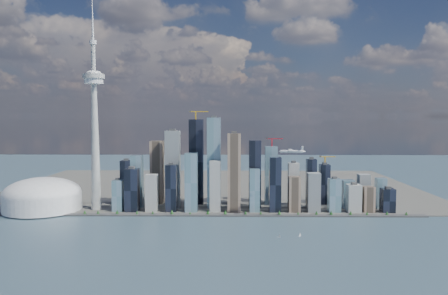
{
  "coord_description": "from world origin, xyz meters",
  "views": [
    {
      "loc": [
        60.56,
        -834.24,
        250.57
      ],
      "look_at": [
        41.96,
        260.0,
        172.44
      ],
      "focal_mm": 35.0,
      "sensor_mm": 36.0,
      "label": 1
    }
  ],
  "objects_px": {
    "dome_stadium": "(42,196)",
    "sailboat_west": "(300,235)",
    "airplane": "(292,151)",
    "needle_tower": "(95,122)",
    "sailboat_east": "(279,236)"
  },
  "relations": [
    {
      "from": "airplane",
      "to": "needle_tower",
      "type": "bearing_deg",
      "value": 172.21
    },
    {
      "from": "sailboat_east",
      "to": "dome_stadium",
      "type": "bearing_deg",
      "value": 179.5
    },
    {
      "from": "sailboat_west",
      "to": "sailboat_east",
      "type": "height_order",
      "value": "sailboat_east"
    },
    {
      "from": "needle_tower",
      "to": "airplane",
      "type": "height_order",
      "value": "needle_tower"
    },
    {
      "from": "needle_tower",
      "to": "sailboat_west",
      "type": "bearing_deg",
      "value": -25.84
    },
    {
      "from": "needle_tower",
      "to": "sailboat_west",
      "type": "xyz_separation_m",
      "value": [
        504.39,
        -244.24,
        -233.0
      ]
    },
    {
      "from": "dome_stadium",
      "to": "sailboat_east",
      "type": "relative_size",
      "value": 22.54
    },
    {
      "from": "dome_stadium",
      "to": "sailboat_west",
      "type": "distance_m",
      "value": 686.62
    },
    {
      "from": "sailboat_west",
      "to": "dome_stadium",
      "type": "bearing_deg",
      "value": 136.86
    },
    {
      "from": "needle_tower",
      "to": "airplane",
      "type": "relative_size",
      "value": 8.71
    },
    {
      "from": "airplane",
      "to": "sailboat_west",
      "type": "distance_m",
      "value": 206.52
    },
    {
      "from": "airplane",
      "to": "sailboat_west",
      "type": "relative_size",
      "value": 7.14
    },
    {
      "from": "dome_stadium",
      "to": "sailboat_west",
      "type": "bearing_deg",
      "value": -19.98
    },
    {
      "from": "airplane",
      "to": "sailboat_west",
      "type": "height_order",
      "value": "airplane"
    },
    {
      "from": "airplane",
      "to": "sailboat_west",
      "type": "xyz_separation_m",
      "value": [
        1.43,
        -122.1,
        -166.55
      ]
    }
  ]
}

